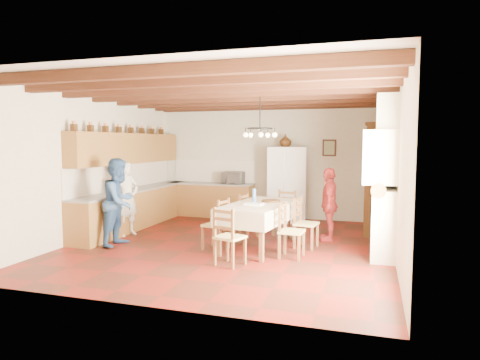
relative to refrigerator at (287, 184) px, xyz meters
name	(u,v)px	position (x,y,z in m)	size (l,w,h in m)	color
floor	(231,246)	(-0.55, -2.87, -0.95)	(6.00, 6.50, 0.02)	#471C13
ceiling	(230,88)	(-0.55, -2.87, 2.07)	(6.00, 6.50, 0.02)	silver
wall_back	(269,161)	(-0.55, 0.39, 0.56)	(6.00, 0.02, 3.00)	beige
wall_front	(143,184)	(-0.55, -6.13, 0.56)	(6.00, 0.02, 3.00)	beige
wall_left	(96,166)	(-3.56, -2.87, 0.56)	(0.02, 6.50, 3.00)	beige
wall_right	(398,171)	(2.46, -2.87, 0.56)	(0.02, 6.50, 3.00)	beige
ceiling_beams	(230,94)	(-0.55, -2.87, 1.97)	(6.00, 6.30, 0.16)	#341A0D
lower_cabinets_left	(136,209)	(-3.25, -1.82, -0.51)	(0.60, 4.30, 0.86)	brown
lower_cabinets_back	(211,200)	(-2.10, 0.08, -0.51)	(2.30, 0.60, 0.86)	brown
countertop_left	(136,190)	(-3.25, -1.82, -0.06)	(0.62, 4.30, 0.04)	slate
countertop_back	(211,184)	(-2.10, 0.08, -0.06)	(2.34, 0.62, 0.04)	slate
backsplash_left	(125,176)	(-3.54, -1.82, 0.26)	(0.03, 4.30, 0.60)	white
backsplash_back	(214,171)	(-2.10, 0.36, 0.26)	(2.30, 0.03, 0.60)	white
upper_cabinets	(130,148)	(-3.38, -1.82, 0.91)	(0.35, 4.20, 0.70)	brown
fireplace	(379,176)	(2.17, -2.67, 0.46)	(0.56, 1.60, 2.80)	beige
wall_picture	(329,148)	(1.00, 0.36, 0.91)	(0.34, 0.03, 0.42)	#321E16
refrigerator	(287,184)	(0.00, 0.00, 0.00)	(0.94, 0.77, 1.88)	white
hutch	(379,178)	(2.20, -0.80, 0.27)	(0.56, 1.33, 2.41)	#361C0C
dining_table	(260,208)	(0.04, -2.91, -0.17)	(1.26, 2.07, 0.85)	beige
chandelier	(260,128)	(0.04, -2.91, 1.31)	(0.47, 0.47, 0.03)	black
chair_left_near	(216,224)	(-0.72, -3.25, -0.46)	(0.42, 0.40, 0.96)	brown
chair_left_far	(236,216)	(-0.59, -2.38, -0.46)	(0.42, 0.40, 0.96)	brown
chair_right_near	(292,230)	(0.74, -3.40, -0.46)	(0.42, 0.40, 0.96)	brown
chair_right_far	(306,223)	(0.88, -2.63, -0.46)	(0.42, 0.40, 0.96)	brown
chair_end_near	(230,236)	(-0.14, -4.14, -0.46)	(0.42, 0.40, 0.96)	brown
chair_end_far	(284,213)	(0.27, -1.69, -0.46)	(0.42, 0.40, 0.96)	brown
person_man	(127,198)	(-2.94, -2.68, -0.14)	(0.58, 0.38, 1.59)	silver
person_woman_blue	(120,202)	(-2.61, -3.48, -0.09)	(0.82, 0.64, 1.69)	#30558B
person_woman_red	(329,204)	(1.23, -1.86, -0.20)	(0.87, 0.36, 1.49)	#AA2B29
microwave	(233,178)	(-1.46, 0.08, 0.12)	(0.56, 0.38, 0.31)	silver
fridge_vase	(285,141)	(-0.05, 0.00, 1.09)	(0.30, 0.30, 0.31)	#361C0C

